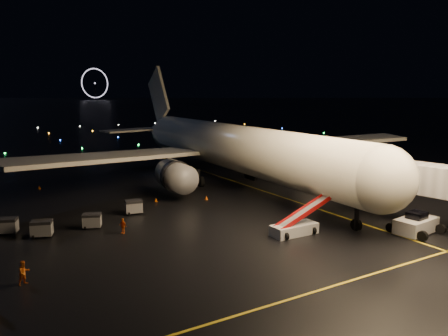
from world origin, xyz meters
The scene contains 18 objects.
ground centered at (0.00, 300.00, 0.00)m, with size 2000.00×2000.00×0.00m, color black.
lane_centre centered at (12.00, 15.00, 0.01)m, with size 0.25×80.00×0.02m, color gold.
lane_cross centered at (-5.00, -10.00, 0.01)m, with size 60.00×0.25×0.02m, color gold.
airliner centered at (10.56, 27.14, 9.43)m, with size 66.58×63.25×18.86m, color white, non-canonical shape.
pushback_tug centered at (14.06, -5.35, 1.09)m, with size 4.56×2.39×2.17m, color silver.
belt_loader centered at (3.42, 0.46, 1.69)m, with size 6.98×1.90×3.39m, color silver, non-canonical shape.
crew_b centered at (-20.71, 1.69, 0.91)m, with size 0.88×0.69×1.81m, color orange.
crew_c centered at (-10.92, 9.37, 0.78)m, with size 0.91×0.38×1.55m, color orange.
safety_cone_0 centered at (2.71, 17.25, 0.24)m, with size 0.42×0.42×0.48m, color #E85D07.
safety_cone_1 centered at (2.76, 23.06, 0.28)m, with size 0.49×0.49×0.55m, color #E85D07.
safety_cone_2 centered at (-3.32, 19.62, 0.24)m, with size 0.43×0.43×0.49m, color #E85D07.
safety_cone_3 centered at (-15.04, 34.99, 0.27)m, with size 0.47×0.47×0.53m, color #E85D07.
ferris_wheel centered at (170.00, 720.00, 26.00)m, with size 50.00×4.00×52.00m, color black, non-canonical shape.
taxiway_lights centered at (0.00, 106.00, 0.18)m, with size 164.00×92.00×0.36m, color black, non-canonical shape.
baggage_cart_0 centered at (-7.63, 15.63, 0.80)m, with size 1.88×1.31×1.60m, color gray.
baggage_cart_1 centered at (-17.97, 12.34, 0.81)m, with size 1.91×1.34×1.63m, color gray.
baggage_cart_2 centered at (-13.10, 12.66, 0.76)m, with size 1.79×1.25×1.52m, color gray.
baggage_cart_3 centered at (-20.76, 15.07, 0.79)m, with size 1.86×1.30×1.58m, color gray.
Camera 1 is at (-23.43, -31.35, 13.82)m, focal length 35.00 mm.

